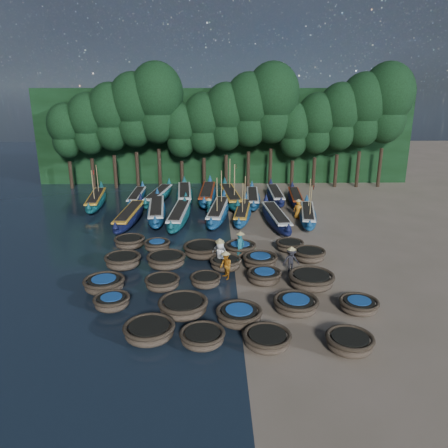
{
  "coord_description": "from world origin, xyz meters",
  "views": [
    {
      "loc": [
        -1.15,
        -24.94,
        10.22
      ],
      "look_at": [
        -0.51,
        3.16,
        1.3
      ],
      "focal_mm": 35.0,
      "sensor_mm": 36.0,
      "label": 1
    }
  ],
  "objects_px": {
    "long_boat_16": "(275,195)",
    "coracle_5": "(112,302)",
    "coracle_4": "(350,342)",
    "fisherman_2": "(226,265)",
    "coracle_7": "(239,315)",
    "fisherman_5": "(209,208)",
    "long_boat_11": "(159,196)",
    "fisherman_0": "(220,254)",
    "coracle_16": "(166,260)",
    "long_boat_6": "(243,213)",
    "coracle_10": "(104,284)",
    "coracle_22": "(203,250)",
    "coracle_2": "(202,337)",
    "coracle_12": "(206,280)",
    "coracle_1": "(149,331)",
    "coracle_23": "(240,249)",
    "coracle_17": "(226,263)",
    "long_boat_5": "(218,212)",
    "long_boat_14": "(230,197)",
    "long_boat_4": "(179,215)",
    "coracle_6": "(183,307)",
    "coracle_13": "(264,276)",
    "coracle_14": "(311,280)",
    "long_boat_13": "(207,194)",
    "long_boat_10": "(137,197)",
    "fisherman_1": "(240,245)",
    "long_boat_17": "(295,198)",
    "coracle_9": "(359,305)",
    "long_boat_2": "(130,216)",
    "long_boat_3": "(157,211)",
    "coracle_21": "(157,245)",
    "coracle_3": "(267,339)",
    "long_boat_12": "(185,195)",
    "fisherman_3": "(291,260)",
    "long_boat_15": "(253,198)",
    "long_boat_8": "(308,215)",
    "coracle_20": "(130,242)",
    "coracle_18": "(260,261)",
    "coracle_19": "(309,255)",
    "fisherman_6": "(298,208)",
    "coracle_24": "(290,245)",
    "fisherman_4": "(220,252)",
    "coracle_8": "(296,305)"
  },
  "relations": [
    {
      "from": "coracle_2",
      "to": "coracle_12",
      "type": "relative_size",
      "value": 1.0
    },
    {
      "from": "long_boat_16",
      "to": "coracle_5",
      "type": "bearing_deg",
      "value": -116.85
    },
    {
      "from": "coracle_14",
      "to": "fisherman_2",
      "type": "height_order",
      "value": "fisherman_2"
    },
    {
      "from": "fisherman_2",
      "to": "coracle_24",
      "type": "bearing_deg",
      "value": 112.85
    },
    {
      "from": "coracle_7",
      "to": "fisherman_5",
      "type": "distance_m",
      "value": 16.65
    },
    {
      "from": "coracle_21",
      "to": "fisherman_1",
      "type": "distance_m",
      "value": 5.57
    },
    {
      "from": "long_boat_14",
      "to": "coracle_9",
      "type": "bearing_deg",
      "value": -80.97
    },
    {
      "from": "coracle_10",
      "to": "coracle_21",
      "type": "distance_m",
      "value": 6.14
    },
    {
      "from": "long_boat_10",
      "to": "fisherman_1",
      "type": "distance_m",
      "value": 16.68
    },
    {
      "from": "coracle_8",
      "to": "coracle_5",
      "type": "bearing_deg",
      "value": 176.49
    },
    {
      "from": "long_boat_16",
      "to": "coracle_9",
      "type": "bearing_deg",
      "value": -86.47
    },
    {
      "from": "coracle_4",
      "to": "coracle_14",
      "type": "height_order",
      "value": "coracle_14"
    },
    {
      "from": "coracle_9",
      "to": "fisherman_3",
      "type": "height_order",
      "value": "fisherman_3"
    },
    {
      "from": "coracle_7",
      "to": "long_boat_17",
      "type": "height_order",
      "value": "long_boat_17"
    },
    {
      "from": "coracle_6",
      "to": "fisherman_6",
      "type": "height_order",
      "value": "fisherman_6"
    },
    {
      "from": "coracle_3",
      "to": "long_boat_12",
      "type": "xyz_separation_m",
      "value": [
        -4.87,
        24.0,
        0.22
      ]
    },
    {
      "from": "coracle_20",
      "to": "long_boat_17",
      "type": "bearing_deg",
      "value": 41.22
    },
    {
      "from": "long_boat_11",
      "to": "long_boat_14",
      "type": "height_order",
      "value": "long_boat_14"
    },
    {
      "from": "long_boat_16",
      "to": "fisherman_3",
      "type": "bearing_deg",
      "value": -94.13
    },
    {
      "from": "long_boat_15",
      "to": "coracle_1",
      "type": "bearing_deg",
      "value": -101.95
    },
    {
      "from": "coracle_6",
      "to": "coracle_22",
      "type": "height_order",
      "value": "coracle_22"
    },
    {
      "from": "long_boat_5",
      "to": "long_boat_6",
      "type": "height_order",
      "value": "long_boat_5"
    },
    {
      "from": "long_boat_14",
      "to": "fisherman_1",
      "type": "xyz_separation_m",
      "value": [
        0.09,
        -13.63,
        0.36
      ]
    },
    {
      "from": "fisherman_4",
      "to": "fisherman_2",
      "type": "bearing_deg",
      "value": 116.3
    },
    {
      "from": "long_boat_4",
      "to": "long_boat_11",
      "type": "height_order",
      "value": "long_boat_4"
    },
    {
      "from": "long_boat_11",
      "to": "fisherman_0",
      "type": "xyz_separation_m",
      "value": [
        5.44,
        -15.64,
        0.36
      ]
    },
    {
      "from": "coracle_18",
      "to": "coracle_19",
      "type": "relative_size",
      "value": 1.04
    },
    {
      "from": "coracle_16",
      "to": "long_boat_6",
      "type": "xyz_separation_m",
      "value": [
        5.1,
        9.68,
        0.06
      ]
    },
    {
      "from": "coracle_3",
      "to": "long_boat_4",
      "type": "distance_m",
      "value": 17.96
    },
    {
      "from": "coracle_2",
      "to": "fisherman_3",
      "type": "distance_m",
      "value": 8.68
    },
    {
      "from": "coracle_1",
      "to": "coracle_23",
      "type": "distance_m",
      "value": 10.38
    },
    {
      "from": "long_boat_5",
      "to": "long_boat_11",
      "type": "xyz_separation_m",
      "value": [
        -5.44,
        5.56,
        -0.03
      ]
    },
    {
      "from": "coracle_20",
      "to": "coracle_16",
      "type": "bearing_deg",
      "value": -50.18
    },
    {
      "from": "coracle_6",
      "to": "coracle_13",
      "type": "height_order",
      "value": "coracle_6"
    },
    {
      "from": "long_boat_8",
      "to": "long_boat_16",
      "type": "xyz_separation_m",
      "value": [
        -1.68,
        6.52,
        0.02
      ]
    },
    {
      "from": "coracle_4",
      "to": "coracle_10",
      "type": "distance_m",
      "value": 12.45
    },
    {
      "from": "long_boat_8",
      "to": "fisherman_6",
      "type": "distance_m",
      "value": 1.06
    },
    {
      "from": "coracle_2",
      "to": "long_boat_13",
      "type": "bearing_deg",
      "value": 90.28
    },
    {
      "from": "coracle_17",
      "to": "long_boat_11",
      "type": "distance_m",
      "value": 16.83
    },
    {
      "from": "fisherman_1",
      "to": "fisherman_3",
      "type": "distance_m",
      "value": 3.4
    },
    {
      "from": "fisherman_3",
      "to": "fisherman_6",
      "type": "relative_size",
      "value": 0.99
    },
    {
      "from": "long_boat_2",
      "to": "long_boat_3",
      "type": "bearing_deg",
      "value": 37.25
    },
    {
      "from": "coracle_4",
      "to": "fisherman_2",
      "type": "xyz_separation_m",
      "value": [
        -4.78,
        7.06,
        0.42
      ]
    },
    {
      "from": "coracle_9",
      "to": "coracle_19",
      "type": "distance_m",
      "value": 6.32
    },
    {
      "from": "long_boat_5",
      "to": "fisherman_0",
      "type": "xyz_separation_m",
      "value": [
        0.01,
        -10.08,
        0.32
      ]
    },
    {
      "from": "long_boat_8",
      "to": "long_boat_2",
      "type": "bearing_deg",
      "value": -169.65
    },
    {
      "from": "long_boat_5",
      "to": "fisherman_1",
      "type": "relative_size",
      "value": 4.42
    },
    {
      "from": "coracle_2",
      "to": "coracle_5",
      "type": "xyz_separation_m",
      "value": [
        -4.4,
        3.13,
        0.02
      ]
    },
    {
      "from": "coracle_4",
      "to": "coracle_22",
      "type": "distance_m",
      "value": 11.97
    },
    {
      "from": "long_boat_10",
      "to": "fisherman_2",
      "type": "bearing_deg",
      "value": -65.56
    }
  ]
}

